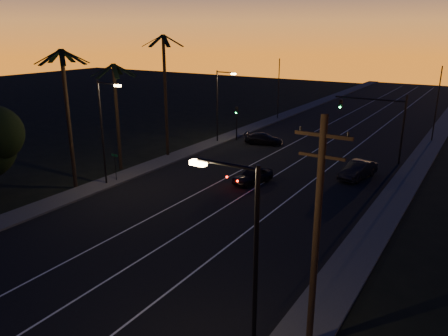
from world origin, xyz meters
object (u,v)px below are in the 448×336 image
Objects in this scene: lead_car at (253,176)px; cross_car at (264,139)px; signal_mast at (380,115)px; right_car at (358,170)px; utility_pole at (317,232)px.

lead_car is 0.98× the size of cross_car.
right_car is at bearing -89.59° from signal_mast.
cross_car is (-12.97, 6.71, -0.12)m from right_car.
lead_car is at bearing 124.90° from utility_pole.
lead_car is 9.76m from right_car.
utility_pole reaches higher than cross_car.
utility_pole is 2.07× the size of cross_car.
utility_pole is at bearing -79.28° from right_car.
signal_mast is 1.50× the size of lead_car.
utility_pole reaches higher than right_car.
signal_mast is 1.44× the size of right_car.
signal_mast reaches higher than cross_car.
cross_car is at bearing 152.63° from right_car.
right_car is at bearing 39.88° from lead_car.
right_car reaches higher than cross_car.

